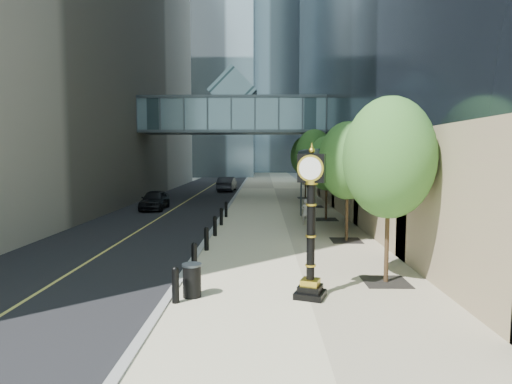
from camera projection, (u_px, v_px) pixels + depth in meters
ground at (275, 320)px, 10.67m from camera, size 320.00×320.00×0.00m
road at (207, 189)px, 50.62m from camera, size 8.00×180.00×0.02m
sidewalk at (274, 189)px, 50.49m from camera, size 8.00×180.00×0.06m
curb at (240, 189)px, 50.55m from camera, size 0.25×180.00×0.07m
distant_tower_c at (244, 58)px, 127.39m from camera, size 22.00×22.00×65.00m
skywalk at (233, 113)px, 37.92m from camera, size 17.00×4.20×5.80m
entrance_canopy at (330, 153)px, 24.18m from camera, size 3.00×8.00×4.38m
bollard_row at (211, 233)px, 19.63m from camera, size 0.20×16.20×0.90m
street_trees at (327, 158)px, 26.27m from camera, size 2.89×28.81×5.95m
street_clock at (311, 233)px, 11.98m from camera, size 1.02×1.02×4.25m
trash_bin at (192, 281)px, 12.16m from camera, size 0.58×0.58×0.90m
pedestrian at (306, 212)px, 24.54m from camera, size 0.64×0.54×1.51m
car_near at (155, 200)px, 31.61m from camera, size 1.84×4.27×1.44m
car_far at (227, 184)px, 47.32m from camera, size 1.95×4.89×1.58m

